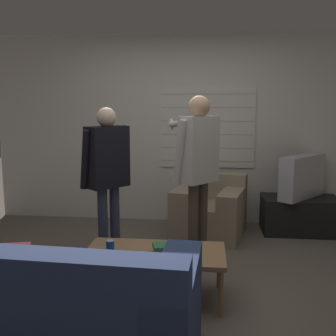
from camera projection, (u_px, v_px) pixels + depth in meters
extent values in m
plane|color=#665B51|center=(165.00, 284.00, 3.58)|extent=(16.00, 16.00, 0.00)
cube|color=silver|center=(181.00, 130.00, 5.37)|extent=(5.20, 0.06, 2.55)
cube|color=silver|center=(207.00, 128.00, 5.29)|extent=(1.27, 0.02, 1.08)
cube|color=#A4A099|center=(207.00, 161.00, 5.35)|extent=(1.25, 0.00, 0.01)
cube|color=#A4A099|center=(207.00, 148.00, 5.32)|extent=(1.25, 0.00, 0.01)
cube|color=#A4A099|center=(207.00, 134.00, 5.29)|extent=(1.25, 0.00, 0.01)
cube|color=#A4A099|center=(207.00, 121.00, 5.26)|extent=(1.25, 0.00, 0.01)
cube|color=#A4A099|center=(207.00, 108.00, 5.23)|extent=(1.25, 0.00, 0.01)
cube|color=#A4A099|center=(208.00, 94.00, 5.20)|extent=(1.25, 0.00, 0.01)
cube|color=navy|center=(50.00, 328.00, 2.45)|extent=(1.86, 1.02, 0.48)
cube|color=navy|center=(15.00, 288.00, 2.03)|extent=(1.83, 0.29, 0.40)
cube|color=navy|center=(176.00, 285.00, 2.28)|extent=(0.29, 0.94, 0.21)
cube|color=#9E3338|center=(4.00, 270.00, 2.49)|extent=(0.40, 0.30, 0.37)
cube|color=gray|center=(209.00, 219.00, 4.87)|extent=(0.97, 0.97, 0.41)
cube|color=gray|center=(215.00, 185.00, 5.09)|extent=(0.83, 0.38, 0.33)
cube|color=gray|center=(232.00, 198.00, 4.73)|extent=(0.42, 0.84, 0.19)
cube|color=gray|center=(187.00, 194.00, 4.92)|extent=(0.42, 0.84, 0.19)
cube|color=#9E754C|center=(155.00, 253.00, 3.26)|extent=(1.16, 0.57, 0.04)
cylinder|color=#9E754C|center=(100.00, 263.00, 3.59)|extent=(0.04, 0.04, 0.37)
cylinder|color=#9E754C|center=(219.00, 268.00, 3.48)|extent=(0.04, 0.04, 0.37)
cylinder|color=#9E754C|center=(83.00, 287.00, 3.11)|extent=(0.04, 0.04, 0.37)
cylinder|color=#9E754C|center=(221.00, 294.00, 3.00)|extent=(0.04, 0.04, 0.37)
cube|color=black|center=(300.00, 215.00, 4.99)|extent=(0.95, 0.53, 0.45)
cube|color=#B2B2B7|center=(302.00, 177.00, 4.91)|extent=(0.67, 0.73, 0.54)
cube|color=black|center=(295.00, 176.00, 4.98)|extent=(0.45, 0.52, 0.44)
cylinder|color=#33384C|center=(103.00, 227.00, 3.93)|extent=(0.10, 0.10, 0.80)
cylinder|color=#33384C|center=(115.00, 224.00, 4.03)|extent=(0.10, 0.10, 0.80)
cube|color=black|center=(107.00, 157.00, 3.87)|extent=(0.42, 0.44, 0.60)
sphere|color=beige|center=(106.00, 117.00, 3.80)|extent=(0.19, 0.19, 0.19)
cylinder|color=black|center=(85.00, 160.00, 3.74)|extent=(0.16, 0.15, 0.58)
cylinder|color=black|center=(110.00, 137.00, 4.18)|extent=(0.47, 0.42, 0.27)
cube|color=white|center=(96.00, 144.00, 4.39)|extent=(0.08, 0.07, 0.13)
cylinder|color=#4C4233|center=(193.00, 226.00, 3.89)|extent=(0.10, 0.10, 0.86)
cylinder|color=#4C4233|center=(202.00, 223.00, 3.99)|extent=(0.10, 0.10, 0.86)
cube|color=beige|center=(199.00, 150.00, 3.82)|extent=(0.41, 0.43, 0.64)
sphere|color=tan|center=(199.00, 106.00, 3.75)|extent=(0.21, 0.21, 0.21)
cylinder|color=beige|center=(180.00, 152.00, 3.70)|extent=(0.17, 0.16, 0.62)
cylinder|color=beige|center=(191.00, 122.00, 4.14)|extent=(0.52, 0.45, 0.15)
cube|color=white|center=(171.00, 124.00, 4.37)|extent=(0.06, 0.06, 0.13)
cube|color=#75387F|center=(168.00, 250.00, 3.23)|extent=(0.20, 0.19, 0.04)
cube|color=#33754C|center=(166.00, 246.00, 3.20)|extent=(0.24, 0.20, 0.04)
cylinder|color=#194C9E|center=(110.00, 248.00, 3.15)|extent=(0.07, 0.07, 0.12)
cylinder|color=silver|center=(110.00, 241.00, 3.14)|extent=(0.06, 0.06, 0.00)
cube|color=white|center=(195.00, 260.00, 3.04)|extent=(0.10, 0.13, 0.02)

